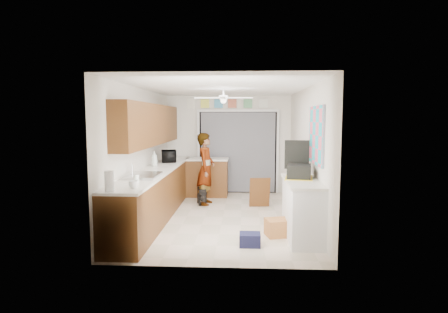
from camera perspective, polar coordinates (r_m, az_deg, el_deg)
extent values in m
plane|color=beige|center=(7.42, -0.17, -9.18)|extent=(5.00, 5.00, 0.00)
plane|color=white|center=(7.19, -0.17, 10.43)|extent=(5.00, 5.00, 0.00)
plane|color=silver|center=(9.69, 0.66, 1.85)|extent=(3.20, 0.00, 3.20)
plane|color=silver|center=(4.72, -1.87, -2.37)|extent=(3.20, 0.00, 3.20)
plane|color=silver|center=(7.46, -12.53, 0.52)|extent=(0.00, 5.00, 5.00)
plane|color=silver|center=(7.29, 12.49, 0.39)|extent=(0.00, 5.00, 5.00)
cube|color=brown|center=(7.50, -10.17, -5.58)|extent=(0.60, 4.80, 0.90)
cube|color=white|center=(7.42, -10.16, -2.03)|extent=(0.62, 4.80, 0.04)
cube|color=brown|center=(7.59, -11.05, 4.79)|extent=(0.32, 4.00, 0.80)
cube|color=silver|center=(6.46, -12.19, -2.92)|extent=(0.50, 0.76, 0.06)
cylinder|color=silver|center=(6.50, -13.83, -2.06)|extent=(0.03, 0.03, 0.22)
cube|color=brown|center=(9.32, -2.55, -3.27)|extent=(1.00, 0.60, 0.90)
cube|color=white|center=(9.26, -2.57, -0.39)|extent=(1.04, 0.64, 0.04)
cube|color=black|center=(9.67, 2.13, 0.65)|extent=(2.00, 0.06, 2.10)
cube|color=slate|center=(9.63, 2.13, 0.63)|extent=(1.90, 0.03, 2.05)
cube|color=white|center=(9.71, -3.90, 0.66)|extent=(0.06, 0.04, 2.10)
cube|color=white|center=(9.68, 8.18, 0.60)|extent=(0.06, 0.04, 2.10)
cube|color=white|center=(9.60, 2.15, 7.00)|extent=(2.10, 0.04, 0.06)
cube|color=#EEF250|center=(9.69, -2.92, 8.06)|extent=(0.22, 0.02, 0.22)
cube|color=#4EA3D0|center=(9.66, -0.84, 8.07)|extent=(0.22, 0.02, 0.22)
cube|color=#C16148|center=(9.64, 1.26, 8.07)|extent=(0.22, 0.02, 0.22)
cube|color=#63AD76|center=(9.64, 3.66, 8.06)|extent=(0.22, 0.02, 0.22)
cube|color=white|center=(9.65, 6.06, 8.04)|extent=(0.22, 0.02, 0.22)
cube|color=silver|center=(9.73, -4.99, 8.03)|extent=(0.22, 0.02, 0.26)
cube|color=white|center=(6.21, 11.85, -8.02)|extent=(0.50, 1.40, 0.90)
cube|color=white|center=(6.12, 11.85, -3.74)|extent=(0.54, 1.44, 0.04)
cube|color=#E5546F|center=(6.28, 13.88, 3.17)|extent=(0.03, 1.15, 0.95)
cube|color=white|center=(7.38, -0.08, 8.91)|extent=(1.14, 1.14, 0.24)
imported|color=black|center=(8.55, -8.39, 0.06)|extent=(0.42, 0.54, 0.26)
imported|color=silver|center=(7.82, -10.57, -0.29)|extent=(0.16, 0.16, 0.32)
imported|color=white|center=(5.43, -13.61, -4.19)|extent=(0.14, 0.14, 0.11)
cylinder|color=silver|center=(5.91, -13.20, -3.31)|extent=(0.10, 0.10, 0.12)
cylinder|color=white|center=(5.30, -17.08, -3.59)|extent=(0.14, 0.14, 0.28)
cube|color=black|center=(6.33, 11.37, -2.23)|extent=(0.46, 0.56, 0.22)
cube|color=yellow|center=(6.34, 11.35, -3.22)|extent=(0.53, 0.64, 0.02)
cube|color=black|center=(6.58, 11.05, 0.28)|extent=(0.42, 0.10, 0.50)
cube|color=#A16132|center=(6.31, 8.50, -10.65)|extent=(0.51, 0.43, 0.28)
cube|color=#141533|center=(5.81, 3.97, -12.52)|extent=(0.32, 0.26, 0.19)
cube|color=brown|center=(8.16, 5.46, -5.46)|extent=(0.46, 0.22, 0.65)
imported|color=white|center=(8.36, -2.78, -1.89)|extent=(0.45, 0.62, 1.60)
cube|color=black|center=(8.44, -3.41, -5.90)|extent=(0.35, 0.57, 0.42)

